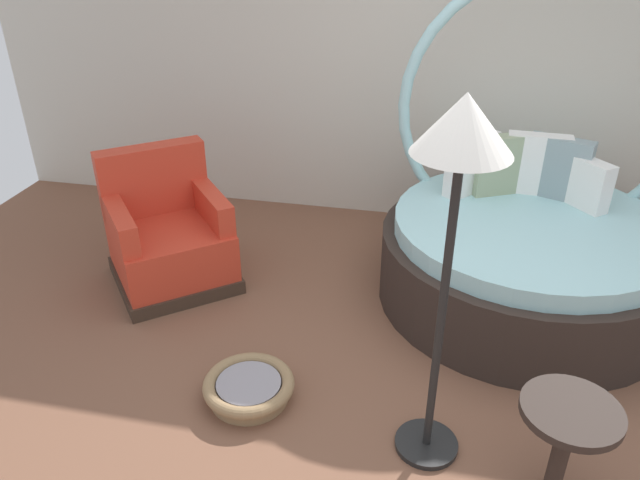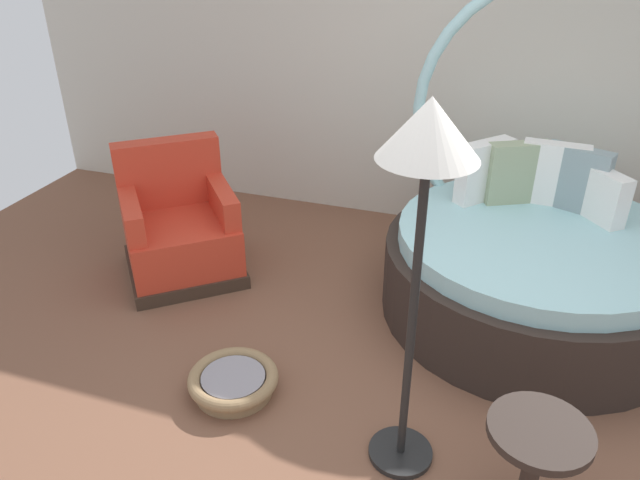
% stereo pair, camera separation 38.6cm
% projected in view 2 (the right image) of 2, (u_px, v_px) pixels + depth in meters
% --- Properties ---
extents(ground_plane, '(8.00, 8.00, 0.02)m').
position_uv_depth(ground_plane, '(410.00, 408.00, 3.34)').
color(ground_plane, brown).
extents(back_wall, '(8.00, 0.12, 2.67)m').
position_uv_depth(back_wall, '(483.00, 67.00, 4.66)').
color(back_wall, beige).
rests_on(back_wall, ground_plane).
extents(round_daybed, '(1.96, 1.96, 2.14)m').
position_uv_depth(round_daybed, '(537.00, 252.00, 3.99)').
color(round_daybed, '#2D231E').
rests_on(round_daybed, ground_plane).
extents(red_armchair, '(1.12, 1.12, 0.94)m').
position_uv_depth(red_armchair, '(180.00, 230.00, 4.45)').
color(red_armchair, '#38281E').
rests_on(red_armchair, ground_plane).
extents(pet_basket, '(0.51, 0.51, 0.13)m').
position_uv_depth(pet_basket, '(233.00, 381.00, 3.41)').
color(pet_basket, '#8E704C').
rests_on(pet_basket, ground_plane).
extents(side_table, '(0.44, 0.44, 0.52)m').
position_uv_depth(side_table, '(537.00, 444.00, 2.55)').
color(side_table, '#2D231E').
rests_on(side_table, ground_plane).
extents(floor_lamp, '(0.40, 0.40, 1.82)m').
position_uv_depth(floor_lamp, '(426.00, 171.00, 2.31)').
color(floor_lamp, black).
rests_on(floor_lamp, ground_plane).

